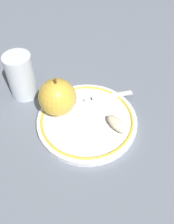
# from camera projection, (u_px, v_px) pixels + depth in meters

# --- Properties ---
(ground_plane) EXTENTS (2.00, 2.00, 0.00)m
(ground_plane) POSITION_uv_depth(u_px,v_px,m) (84.00, 125.00, 0.54)
(ground_plane) COLOR slate
(plate) EXTENTS (0.22, 0.22, 0.02)m
(plate) POSITION_uv_depth(u_px,v_px,m) (87.00, 120.00, 0.54)
(plate) COLOR white
(plate) RESTS_ON ground_plane
(apple_red_whole) EXTENTS (0.08, 0.08, 0.09)m
(apple_red_whole) POSITION_uv_depth(u_px,v_px,m) (57.00, 97.00, 0.52)
(apple_red_whole) COLOR gold
(apple_red_whole) RESTS_ON plate
(apple_slice_front) EXTENTS (0.06, 0.06, 0.02)m
(apple_slice_front) POSITION_uv_depth(u_px,v_px,m) (117.00, 124.00, 0.51)
(apple_slice_front) COLOR beige
(apple_slice_front) RESTS_ON plate
(fork) EXTENTS (0.17, 0.08, 0.00)m
(fork) POSITION_uv_depth(u_px,v_px,m) (97.00, 98.00, 0.57)
(fork) COLOR silver
(fork) RESTS_ON plate
(drinking_glass) EXTENTS (0.06, 0.06, 0.11)m
(drinking_glass) POSITION_uv_depth(u_px,v_px,m) (21.00, 76.00, 0.57)
(drinking_glass) COLOR silver
(drinking_glass) RESTS_ON ground_plane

